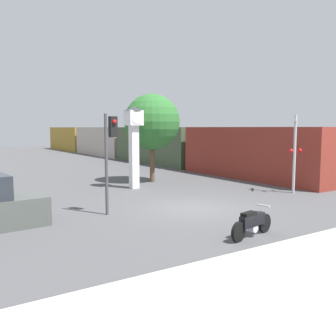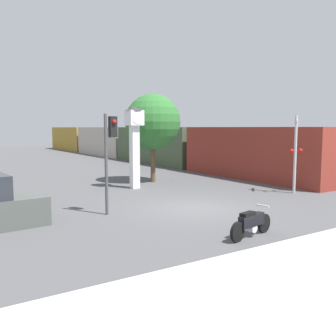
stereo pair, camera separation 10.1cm
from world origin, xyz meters
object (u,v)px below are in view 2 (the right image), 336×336
at_px(clock_tower, 134,135).
at_px(railroad_crossing_signal, 295,151).
at_px(freight_train, 129,143).
at_px(street_tree, 153,122).
at_px(traffic_light, 110,145).
at_px(motorcycle, 251,223).

bearing_deg(clock_tower, railroad_crossing_signal, -43.15).
distance_m(freight_train, street_tree, 17.92).
bearing_deg(traffic_light, freight_train, 61.80).
height_order(motorcycle, railroad_crossing_signal, railroad_crossing_signal).
relative_size(freight_train, street_tree, 9.11).
bearing_deg(clock_tower, freight_train, 64.29).
height_order(clock_tower, railroad_crossing_signal, clock_tower).
bearing_deg(motorcycle, traffic_light, 102.72).
bearing_deg(street_tree, motorcycle, -106.08).
bearing_deg(clock_tower, motorcycle, -97.36).
xyz_separation_m(freight_train, railroad_crossing_signal, (-2.51, -23.89, 0.47)).
bearing_deg(street_tree, freight_train, 68.15).
relative_size(motorcycle, railroad_crossing_signal, 0.51).
xyz_separation_m(motorcycle, traffic_light, (-2.38, 5.19, 2.25)).
bearing_deg(railroad_crossing_signal, freight_train, 84.01).
xyz_separation_m(freight_train, traffic_light, (-12.41, -23.15, 0.99)).
distance_m(clock_tower, traffic_light, 6.28).
bearing_deg(motorcycle, railroad_crossing_signal, 18.66).
distance_m(clock_tower, street_tree, 2.69).
distance_m(motorcycle, freight_train, 30.09).
xyz_separation_m(traffic_light, street_tree, (5.78, 6.62, 1.01)).
bearing_deg(railroad_crossing_signal, motorcycle, -149.43).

